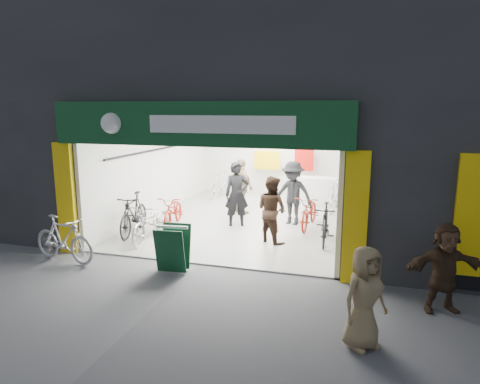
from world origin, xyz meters
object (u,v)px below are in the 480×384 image
at_px(bike_right_front, 325,224).
at_px(pedestrian_near, 364,298).
at_px(bike_left_front, 151,222).
at_px(sandwich_board, 173,247).
at_px(parked_bike, 64,239).

distance_m(bike_right_front, pedestrian_near, 4.76).
height_order(bike_right_front, pedestrian_near, pedestrian_near).
bearing_deg(pedestrian_near, bike_left_front, 100.33).
distance_m(bike_right_front, sandwich_board, 4.00).
bearing_deg(parked_bike, sandwich_board, -76.04).
height_order(bike_left_front, bike_right_front, bike_right_front).
bearing_deg(bike_left_front, sandwich_board, -51.60).
xyz_separation_m(bike_right_front, pedestrian_near, (0.96, -4.66, 0.25)).
xyz_separation_m(bike_right_front, sandwich_board, (-2.86, -2.80, 0.02)).
relative_size(bike_left_front, bike_right_front, 1.13).
distance_m(bike_left_front, sandwich_board, 2.29).
height_order(parked_bike, sandwich_board, parked_bike).
distance_m(bike_left_front, bike_right_front, 4.42).
bearing_deg(pedestrian_near, bike_right_front, 56.64).
bearing_deg(parked_bike, bike_right_front, -50.73).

